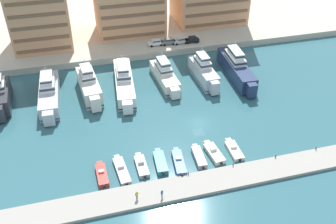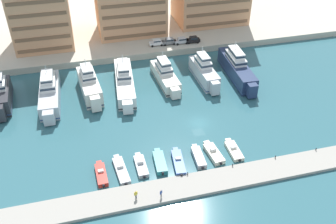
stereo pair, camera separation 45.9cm
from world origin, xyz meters
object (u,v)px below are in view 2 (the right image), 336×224
yacht_ivory_mid_left (89,85)px  motorboat_cream_mid_right (213,153)px  yacht_silver_left (50,92)px  yacht_white_center_left (124,81)px  yacht_charcoal_far_left (0,95)px  motorboat_cream_right (234,150)px  car_grey_left (169,41)px  car_white_far_left (156,42)px  motorboat_red_far_left (101,174)px  motorboat_grey_mid_left (141,165)px  motorboat_grey_left (121,170)px  motorboat_grey_center_right (198,157)px  yacht_navy_mid_right (237,68)px  car_black_center_left (193,39)px  pedestrian_near_edge (136,194)px  motorboat_teal_center_left (160,162)px  car_silver_mid_left (182,40)px  motorboat_blue_center (178,162)px  yacht_ivory_center (165,75)px  pedestrian_mid_deck (161,193)px  yacht_silver_center_right (204,72)px

yacht_ivory_mid_left → motorboat_cream_mid_right: bearing=-52.8°
yacht_silver_left → yacht_white_center_left: 17.67m
yacht_charcoal_far_left → motorboat_cream_right: bearing=-32.2°
yacht_charcoal_far_left → car_grey_left: 47.48m
yacht_silver_left → car_white_far_left: yacht_silver_left is taller
motorboat_red_far_left → yacht_silver_left: bearing=107.6°
motorboat_grey_mid_left → yacht_ivory_mid_left: bearing=104.0°
motorboat_grey_left → motorboat_grey_center_right: size_ratio=1.22×
motorboat_grey_mid_left → yacht_navy_mid_right: bearing=41.1°
car_black_center_left → pedestrian_near_edge: (-26.62, -52.42, -1.15)m
yacht_silver_left → motorboat_cream_mid_right: size_ratio=2.88×
motorboat_cream_right → car_white_far_left: size_ratio=1.61×
motorboat_cream_right → car_black_center_left: car_black_center_left is taller
pedestrian_near_edge → motorboat_teal_center_left: bearing=52.0°
motorboat_grey_mid_left → motorboat_cream_right: 18.42m
motorboat_grey_left → motorboat_cream_right: bearing=-0.4°
motorboat_grey_mid_left → motorboat_cream_right: motorboat_grey_mid_left is taller
motorboat_teal_center_left → car_white_far_left: (10.01, 45.65, 2.28)m
yacht_white_center_left → car_grey_left: yacht_white_center_left is taller
car_silver_mid_left → car_white_far_left: bearing=175.0°
yacht_silver_left → motorboat_grey_mid_left: (16.10, -27.01, -1.87)m
motorboat_blue_center → yacht_ivory_mid_left: bearing=115.8°
yacht_ivory_center → motorboat_grey_left: (-15.59, -28.48, -1.64)m
car_black_center_left → motorboat_teal_center_left: bearing=-114.8°
yacht_silver_left → car_black_center_left: 44.12m
motorboat_grey_left → motorboat_cream_right: motorboat_grey_left is taller
pedestrian_near_edge → car_white_far_left: bearing=73.3°
car_black_center_left → pedestrian_mid_deck: car_black_center_left is taller
yacht_silver_center_right → motorboat_teal_center_left: bearing=-123.7°
yacht_silver_left → motorboat_grey_mid_left: bearing=-59.2°
yacht_ivory_mid_left → yacht_silver_center_right: 28.46m
yacht_silver_left → yacht_ivory_mid_left: bearing=3.6°
yacht_navy_mid_right → pedestrian_near_edge: bearing=-133.7°
motorboat_grey_mid_left → motorboat_cream_mid_right: size_ratio=0.97×
yacht_navy_mid_right → motorboat_red_far_left: yacht_navy_mid_right is taller
car_black_center_left → pedestrian_near_edge: 58.81m
motorboat_grey_mid_left → car_grey_left: (17.33, 45.37, 2.34)m
yacht_silver_left → motorboat_teal_center_left: (19.72, -27.07, -1.80)m
motorboat_grey_center_right → car_silver_mid_left: bearing=77.8°
motorboat_blue_center → motorboat_grey_center_right: motorboat_blue_center is taller
pedestrian_mid_deck → yacht_white_center_left: bearing=90.5°
motorboat_red_far_left → car_grey_left: 52.13m
yacht_white_center_left → motorboat_grey_left: (-5.30, -28.19, -1.79)m
yacht_ivory_center → car_black_center_left: size_ratio=4.02×
yacht_silver_center_right → motorboat_cream_right: yacht_silver_center_right is taller
motorboat_teal_center_left → pedestrian_mid_deck: size_ratio=4.35×
pedestrian_near_edge → pedestrian_mid_deck: 4.23m
yacht_ivory_center → motorboat_blue_center: 29.77m
yacht_white_center_left → motorboat_teal_center_left: 28.18m
car_grey_left → motorboat_teal_center_left: bearing=-106.8°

